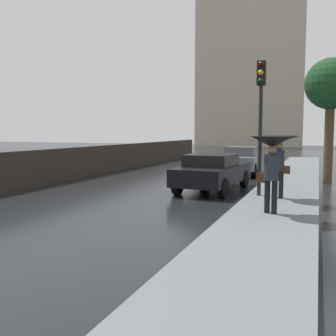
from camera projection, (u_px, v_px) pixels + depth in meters
name	position (u px, v px, depth m)	size (l,w,h in m)	color
car_black_near_kerb	(213.00, 171.00, 14.35)	(2.11, 4.34, 1.37)	black
car_grey_mid_road	(242.00, 160.00, 19.75)	(1.88, 3.90, 1.43)	slate
pedestrian_with_umbrella_near	(272.00, 152.00, 9.67)	(1.05, 1.05, 1.94)	black
pedestrian_with_umbrella_far	(279.00, 148.00, 11.86)	(1.16, 1.16, 1.92)	black
traffic_light	(261.00, 103.00, 12.24)	(0.26, 0.39, 4.25)	black
street_tree_near	(331.00, 86.00, 16.18)	(2.14, 2.14, 5.24)	#4C3823
distant_tower	(251.00, 31.00, 55.67)	(15.25, 9.04, 36.19)	#B2A88E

